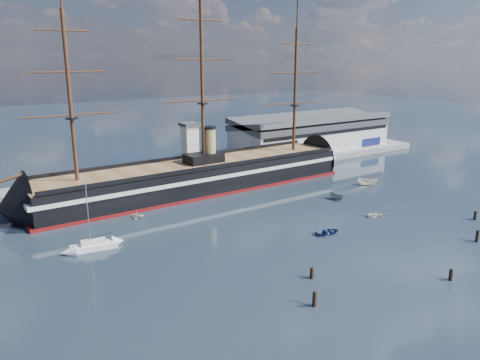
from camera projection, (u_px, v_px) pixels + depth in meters
ground at (245, 209)px, 113.54m from camera, size 600.00×600.00×0.00m
quay at (206, 173)px, 147.78m from camera, size 180.00×18.00×2.00m
warehouse at (311, 133)px, 174.99m from camera, size 63.00×21.00×11.60m
quay_tower at (190, 147)px, 139.10m from camera, size 5.00×5.00×15.00m
warship at (192, 178)px, 126.60m from camera, size 113.02×17.82×53.94m
sailboat at (94, 245)px, 89.26m from camera, size 8.84×3.79×13.69m
motorboat_b at (328, 234)px, 97.18m from camera, size 1.99×3.56×1.57m
motorboat_c at (336, 200)px, 120.76m from camera, size 5.19×2.35×2.01m
motorboat_d at (138, 218)px, 106.79m from camera, size 5.38×4.96×1.88m
motorboat_e at (376, 217)px, 107.84m from camera, size 2.13×2.90×1.26m
motorboat_f at (367, 186)px, 133.84m from camera, size 6.83×5.21×2.59m
piling_near_left at (314, 306)px, 69.10m from camera, size 0.64×0.64×3.13m
piling_near_mid at (450, 280)px, 77.14m from camera, size 0.64×0.64×2.73m
piling_near_right at (476, 242)px, 93.20m from camera, size 0.64×0.64×3.17m
piling_far_right at (475, 220)px, 105.75m from camera, size 0.64×0.64×2.74m
piling_extra at (312, 278)px, 77.83m from camera, size 0.64×0.64×2.63m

